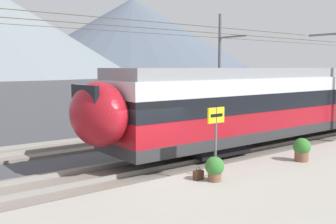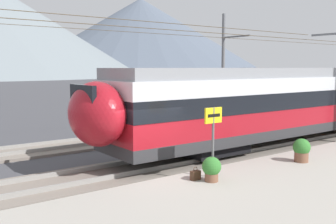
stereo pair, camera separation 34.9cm
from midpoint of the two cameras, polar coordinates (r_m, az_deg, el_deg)
name	(u,v)px [view 1 (the left image)]	position (r m, az deg, el deg)	size (l,w,h in m)	color
ground_plane	(150,180)	(13.59, -3.34, -10.00)	(400.00, 400.00, 0.00)	#424247
platform_slab	(277,224)	(9.91, 14.64, -15.69)	(120.00, 8.73, 0.31)	#A39E93
track_near	(131,171)	(14.57, -6.12, -8.59)	(120.00, 3.00, 0.28)	slate
track_far	(68,146)	(19.56, -14.95, -4.87)	(120.00, 3.00, 0.28)	slate
train_near_platform	(303,99)	(21.81, 18.80, 1.89)	(25.71, 3.00, 4.27)	#2D2D30
catenary_mast_far_side	(221,65)	(28.11, 7.50, 6.85)	(46.21, 2.60, 7.64)	slate
platform_sign	(216,126)	(12.57, 6.24, -2.10)	(0.70, 0.08, 2.29)	#59595B
handbag_near_sign	(198,175)	(12.54, 3.68, -9.21)	(0.32, 0.18, 0.43)	#472D1E
potted_plant_platform_edge	(302,148)	(15.64, 18.45, -5.10)	(0.65, 0.65, 0.89)	brown
potted_plant_by_shelter	(215,167)	(12.36, 6.05, -8.09)	(0.61, 0.61, 0.78)	brown
mountain_right_ridge	(133,36)	(270.34, -5.20, 11.05)	(169.42, 169.42, 50.19)	#515B6B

